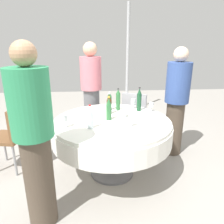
% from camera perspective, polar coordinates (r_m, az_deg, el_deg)
% --- Properties ---
extents(ground_plane, '(10.00, 10.00, 0.00)m').
position_cam_1_polar(ground_plane, '(2.88, 0.00, -16.14)').
color(ground_plane, gray).
extents(dining_table, '(1.46, 1.46, 0.74)m').
position_cam_1_polar(dining_table, '(2.60, 0.00, -5.26)').
color(dining_table, white).
rests_on(dining_table, ground_plane).
extents(bottle_dark_green_front, '(0.06, 0.06, 0.33)m').
position_cam_1_polar(bottle_dark_green_front, '(2.89, 7.42, 3.29)').
color(bottle_dark_green_front, '#194728').
rests_on(bottle_dark_green_front, dining_table).
extents(bottle_green_west, '(0.07, 0.07, 0.29)m').
position_cam_1_polar(bottle_green_west, '(2.52, -0.88, 0.79)').
color(bottle_green_west, '#2D6B38').
rests_on(bottle_green_west, dining_table).
extents(bottle_green_south, '(0.06, 0.06, 0.30)m').
position_cam_1_polar(bottle_green_south, '(2.91, 1.68, 3.34)').
color(bottle_green_south, '#2D6B38').
rests_on(bottle_green_south, dining_table).
extents(bottle_clear_inner, '(0.06, 0.06, 0.27)m').
position_cam_1_polar(bottle_clear_inner, '(2.27, -5.96, -1.53)').
color(bottle_clear_inner, silver).
rests_on(bottle_clear_inner, dining_table).
extents(bottle_brown_mid, '(0.06, 0.06, 0.28)m').
position_cam_1_polar(bottle_brown_mid, '(2.73, -0.79, 2.10)').
color(bottle_brown_mid, '#593314').
rests_on(bottle_brown_mid, dining_table).
extents(bottle_green_rear, '(0.06, 0.06, 0.26)m').
position_cam_1_polar(bottle_green_rear, '(2.90, -0.71, 2.93)').
color(bottle_green_rear, '#2D6B38').
rests_on(bottle_green_rear, dining_table).
extents(wine_glass_inner, '(0.06, 0.06, 0.13)m').
position_cam_1_polar(wine_glass_inner, '(2.32, 5.23, -1.77)').
color(wine_glass_inner, white).
rests_on(wine_glass_inner, dining_table).
extents(wine_glass_mid, '(0.08, 0.08, 0.13)m').
position_cam_1_polar(wine_glass_mid, '(2.62, 3.52, 0.55)').
color(wine_glass_mid, white).
rests_on(wine_glass_mid, dining_table).
extents(wine_glass_rear, '(0.07, 0.07, 0.14)m').
position_cam_1_polar(wine_glass_rear, '(2.99, 5.81, 2.84)').
color(wine_glass_rear, white).
rests_on(wine_glass_rear, dining_table).
extents(wine_glass_far, '(0.08, 0.08, 0.15)m').
position_cam_1_polar(wine_glass_far, '(2.34, -12.85, -1.73)').
color(wine_glass_far, white).
rests_on(wine_glass_far, dining_table).
extents(wine_glass_right, '(0.06, 0.06, 0.13)m').
position_cam_1_polar(wine_glass_right, '(2.87, 10.66, 1.85)').
color(wine_glass_right, white).
rests_on(wine_glass_right, dining_table).
extents(plate_right, '(0.25, 0.25, 0.02)m').
position_cam_1_polar(plate_right, '(2.35, 10.15, -4.01)').
color(plate_right, white).
rests_on(plate_right, dining_table).
extents(plate_north, '(0.25, 0.25, 0.02)m').
position_cam_1_polar(plate_north, '(2.71, -11.01, -1.09)').
color(plate_north, white).
rests_on(plate_north, dining_table).
extents(knife_west, '(0.18, 0.06, 0.00)m').
position_cam_1_polar(knife_west, '(2.60, -4.69, -1.72)').
color(knife_west, silver).
rests_on(knife_west, dining_table).
extents(spoon_south, '(0.02, 0.18, 0.00)m').
position_cam_1_polar(spoon_south, '(2.31, -0.81, -4.29)').
color(spoon_south, silver).
rests_on(spoon_south, dining_table).
extents(folded_napkin, '(0.19, 0.19, 0.02)m').
position_cam_1_polar(folded_napkin, '(2.60, 8.46, -1.67)').
color(folded_napkin, white).
rests_on(folded_napkin, dining_table).
extents(person_front, '(0.34, 0.34, 1.66)m').
position_cam_1_polar(person_front, '(1.89, -20.47, -6.69)').
color(person_front, '#4C3F33').
rests_on(person_front, ground_plane).
extents(person_west, '(0.34, 0.34, 1.66)m').
position_cam_1_polar(person_west, '(3.47, -5.65, 5.51)').
color(person_west, slate).
rests_on(person_west, ground_plane).
extents(person_south, '(0.34, 0.34, 1.59)m').
position_cam_1_polar(person_south, '(3.18, 17.19, 2.89)').
color(person_south, '#4C3F33').
rests_on(person_south, ground_plane).
extents(chair_rear, '(0.54, 0.54, 0.87)m').
position_cam_1_polar(chair_rear, '(3.53, 6.40, -0.24)').
color(chair_rear, '#99999E').
rests_on(chair_rear, ground_plane).
extents(chair_far, '(0.46, 0.46, 0.87)m').
position_cam_1_polar(chair_far, '(3.03, -25.70, -5.18)').
color(chair_far, brown).
rests_on(chair_far, ground_plane).
extents(tent_pole_secondary, '(0.07, 0.07, 2.48)m').
position_cam_1_polar(tent_pole_secondary, '(4.97, 4.26, 13.70)').
color(tent_pole_secondary, '#B2B5B7').
rests_on(tent_pole_secondary, ground_plane).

